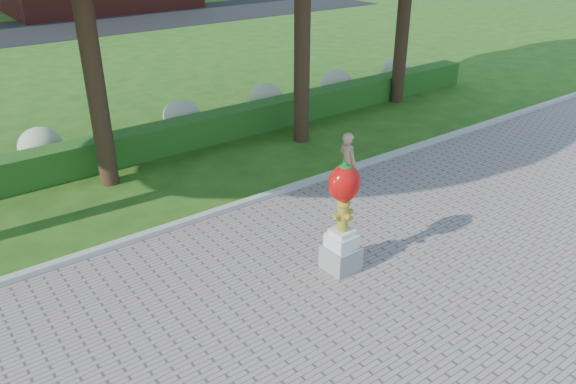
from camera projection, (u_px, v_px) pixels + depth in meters
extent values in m
plane|color=#254F13|center=(334.00, 266.00, 10.42)|extent=(100.00, 100.00, 0.00)
cube|color=#ADADA5|center=(246.00, 203.00, 12.54)|extent=(40.00, 0.18, 0.15)
cube|color=#244D16|center=(166.00, 138.00, 15.27)|extent=(24.00, 0.70, 0.80)
ellipsoid|color=#B9B98E|center=(41.00, 146.00, 14.32)|extent=(1.10, 1.10, 0.99)
ellipsoid|color=#B9B98E|center=(182.00, 116.00, 16.46)|extent=(1.10, 1.10, 0.99)
ellipsoid|color=#B9B98E|center=(266.00, 98.00, 18.07)|extent=(1.10, 1.10, 0.99)
ellipsoid|color=#B9B98E|center=(336.00, 83.00, 19.67)|extent=(1.10, 1.10, 0.99)
ellipsoid|color=#B9B98E|center=(396.00, 71.00, 21.28)|extent=(1.10, 1.10, 0.99)
cylinder|color=black|center=(91.00, 56.00, 12.29)|extent=(0.44, 0.44, 6.16)
cylinder|color=black|center=(303.00, 9.00, 14.63)|extent=(0.44, 0.44, 7.28)
cylinder|color=black|center=(404.00, 14.00, 18.34)|extent=(0.44, 0.44, 5.88)
cube|color=gray|center=(341.00, 257.00, 10.18)|extent=(0.59, 0.59, 0.46)
cube|color=silver|center=(342.00, 240.00, 10.02)|extent=(0.47, 0.47, 0.26)
cube|color=silver|center=(342.00, 232.00, 9.94)|extent=(0.38, 0.38, 0.09)
cylinder|color=olive|center=(343.00, 217.00, 9.81)|extent=(0.20, 0.20, 0.52)
ellipsoid|color=olive|center=(343.00, 204.00, 9.69)|extent=(0.24, 0.24, 0.17)
cylinder|color=olive|center=(337.00, 217.00, 9.71)|extent=(0.11, 0.10, 0.10)
cylinder|color=olive|center=(349.00, 212.00, 9.86)|extent=(0.11, 0.10, 0.10)
cylinder|color=olive|center=(348.00, 217.00, 9.68)|extent=(0.11, 0.11, 0.11)
cylinder|color=olive|center=(344.00, 200.00, 9.66)|extent=(0.07, 0.07, 0.05)
ellipsoid|color=#BA0C09|center=(344.00, 183.00, 9.52)|extent=(0.58, 0.52, 0.67)
ellipsoid|color=#BA0C09|center=(337.00, 187.00, 9.44)|extent=(0.28, 0.28, 0.43)
ellipsoid|color=#BA0C09|center=(352.00, 182.00, 9.62)|extent=(0.28, 0.28, 0.43)
cylinder|color=#16621B|center=(345.00, 165.00, 9.37)|extent=(0.09, 0.09, 0.11)
ellipsoid|color=#16621B|center=(345.00, 167.00, 9.38)|extent=(0.22, 0.22, 0.07)
imported|color=tan|center=(348.00, 163.00, 12.81)|extent=(0.37, 0.54, 1.46)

